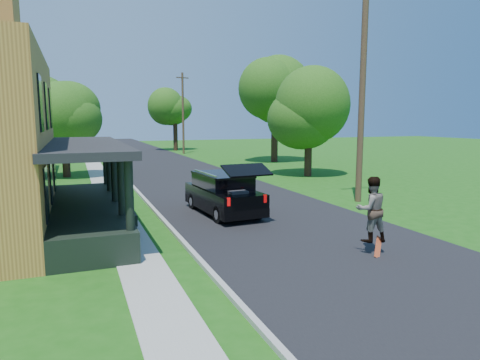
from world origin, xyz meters
name	(u,v)px	position (x,y,z in m)	size (l,w,h in m)	color
ground	(335,252)	(0.00, 0.00, 0.00)	(140.00, 140.00, 0.00)	#195310
street	(180,174)	(0.00, 20.00, 0.00)	(8.00, 120.00, 0.02)	black
curb	(123,176)	(-4.05, 20.00, 0.00)	(0.15, 120.00, 0.12)	#A7A6A1
sidewalk	(100,178)	(-5.60, 20.00, 0.00)	(1.30, 120.00, 0.03)	#9D9D95
front_walk	(7,233)	(-9.50, 6.00, 0.00)	(6.50, 1.20, 0.03)	#9D9D95
neighbor_house_far	(7,117)	(-13.50, 40.00, 4.19)	(12.78, 12.78, 8.30)	#A29C90
black_suv	(224,193)	(-1.40, 6.19, 0.88)	(2.21, 5.03, 2.29)	black
skateboarder	(371,209)	(0.91, -0.43, 1.34)	(1.04, 0.86, 1.95)	black
skateboard	(378,248)	(0.99, -0.71, 0.22)	(0.54, 0.42, 0.60)	#A9320E
tree_left_mid	(63,107)	(-7.74, 21.17, 4.76)	(5.10, 4.95, 7.46)	black
tree_left_far	(32,104)	(-10.77, 36.60, 5.43)	(6.01, 5.83, 8.54)	black
tree_right_near	(308,108)	(8.03, 15.53, 4.75)	(5.47, 5.26, 7.47)	black
tree_right_mid	(274,86)	(10.30, 25.64, 6.97)	(7.60, 7.36, 10.50)	black
tree_right_far	(174,108)	(4.96, 43.49, 5.43)	(5.97, 5.65, 8.10)	black
utility_pole_near	(363,82)	(5.60, 6.45, 5.70)	(1.84, 0.31, 11.07)	#452C20
utility_pole_far	(183,112)	(4.72, 38.06, 4.74)	(1.52, 0.51, 9.21)	#452C20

